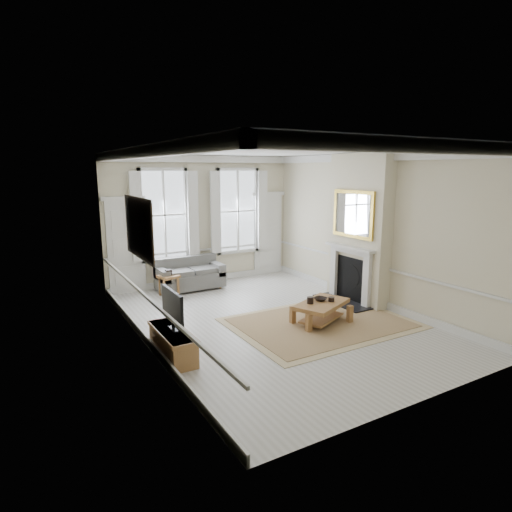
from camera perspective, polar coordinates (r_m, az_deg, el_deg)
floor at (r=8.83m, az=2.33°, el=-8.63°), size 7.20×7.20×0.00m
ceiling at (r=8.30m, az=2.53°, el=13.99°), size 7.20×7.20×0.00m
back_wall at (r=11.57m, az=-7.20°, el=4.76°), size 5.20×0.00×5.20m
left_wall at (r=7.36m, az=-14.94°, el=0.64°), size 0.00×7.20×7.20m
right_wall at (r=10.02m, az=15.10°, el=3.43°), size 0.00×7.20×7.20m
window_left at (r=11.14m, az=-12.13°, el=5.37°), size 1.26×0.20×2.20m
window_right at (r=11.95m, az=-2.47°, el=6.01°), size 1.26×0.20×2.20m
door_left at (r=10.99m, az=-16.94°, el=1.10°), size 0.90×0.08×2.30m
door_right at (r=12.54m, az=1.60°, el=2.82°), size 0.90×0.08×2.30m
painting at (r=7.60m, az=-15.38°, el=3.63°), size 0.05×1.66×1.06m
chimney_breast at (r=10.04m, az=13.59°, el=3.52°), size 0.35×1.70×3.38m
hearth at (r=10.12m, az=11.38°, el=-6.06°), size 0.55×1.50×0.05m
fireplace at (r=10.07m, az=12.40°, el=-2.02°), size 0.21×1.45×1.33m
mirror at (r=9.86m, az=12.77°, el=5.46°), size 0.06×1.26×1.06m
sofa at (r=11.14m, az=-8.89°, el=-2.63°), size 1.67×0.81×0.82m
side_table at (r=10.58m, az=-11.57°, el=-3.10°), size 0.53×0.53×0.52m
rug at (r=8.78m, az=8.67°, el=-8.80°), size 3.50×2.60×0.02m
coffee_table at (r=8.66m, az=8.74°, el=-6.62°), size 1.36×1.11×0.44m
ceramic_pot_a at (r=8.51m, az=7.24°, el=-5.88°), size 0.13×0.13×0.13m
ceramic_pot_b at (r=8.71m, az=10.01°, el=-5.70°), size 0.12×0.12×0.09m
bowl at (r=8.73m, az=8.61°, el=-5.69°), size 0.33×0.33×0.06m
tv_stand at (r=7.29m, az=-11.04°, el=-11.38°), size 0.41×1.27×0.46m
tv at (r=7.08m, az=-11.06°, el=-6.70°), size 0.08×0.90×0.68m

